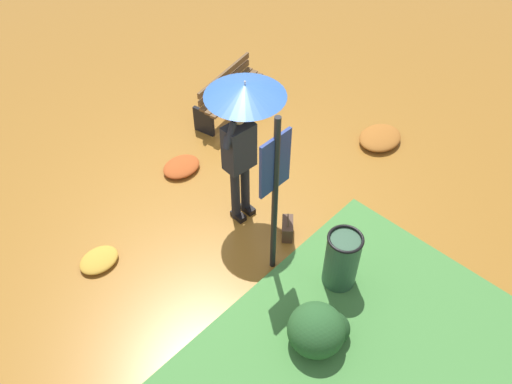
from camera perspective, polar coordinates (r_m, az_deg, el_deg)
name	(u,v)px	position (r m, az deg, el deg)	size (l,w,h in m)	color
ground_plane	(240,208)	(7.22, -1.78, -1.73)	(18.00, 18.00, 0.00)	#9E6623
person_with_umbrella	(242,119)	(6.15, -1.49, 7.97)	(0.96, 0.96, 2.04)	black
info_sign_post	(275,182)	(5.51, 2.07, 1.12)	(0.44, 0.07, 2.30)	black
handbag	(287,228)	(6.81, 3.45, -3.97)	(0.32, 0.30, 0.37)	#4C3323
park_bench	(231,94)	(8.58, -2.77, 10.68)	(1.41, 0.65, 0.75)	black
trash_bin	(342,261)	(6.19, 9.32, -7.40)	(0.42, 0.42, 0.83)	#2D5138
shrub_cluster	(319,330)	(5.83, 6.93, -14.69)	(0.69, 0.63, 0.56)	#285628
leaf_pile_near_person	(380,138)	(8.42, 13.38, 5.78)	(0.74, 0.59, 0.16)	#A86023
leaf_pile_by_bench	(181,167)	(7.79, -8.14, 2.76)	(0.58, 0.46, 0.13)	#B74C1E
leaf_pile_far_path	(99,260)	(6.85, -16.76, -7.12)	(0.50, 0.40, 0.11)	gold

